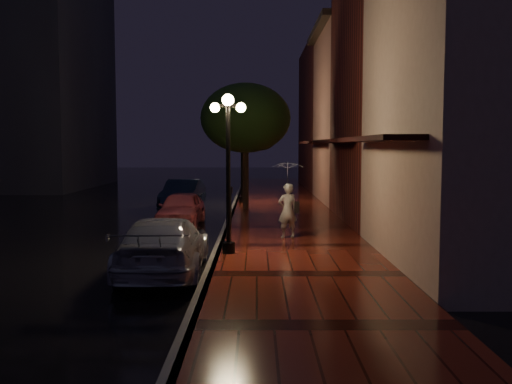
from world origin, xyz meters
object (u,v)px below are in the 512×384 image
(pink_car, at_px, (181,209))
(silver_car, at_px, (164,246))
(parking_meter, at_px, (231,202))
(streetlamp_far, at_px, (242,155))
(navy_car, at_px, (183,195))
(street_tree, at_px, (246,120))
(woman_with_umbrella, at_px, (288,187))
(streetlamp_near, at_px, (228,164))

(pink_car, xyz_separation_m, silver_car, (0.70, -8.35, 0.04))
(parking_meter, bearing_deg, silver_car, -81.42)
(streetlamp_far, relative_size, navy_car, 0.98)
(navy_car, xyz_separation_m, parking_meter, (2.58, -6.29, 0.28))
(street_tree, height_order, navy_car, street_tree)
(woman_with_umbrella, relative_size, parking_meter, 1.73)
(navy_car, bearing_deg, parking_meter, -63.90)
(navy_car, height_order, parking_meter, parking_meter)
(street_tree, bearing_deg, silver_car, -97.51)
(silver_car, relative_size, parking_meter, 3.38)
(streetlamp_far, bearing_deg, street_tree, -85.09)
(silver_car, bearing_deg, woman_with_umbrella, -126.83)
(silver_car, xyz_separation_m, woman_with_umbrella, (3.20, 4.53, 1.07))
(navy_car, distance_m, silver_car, 13.89)
(streetlamp_near, bearing_deg, woman_with_umbrella, 55.89)
(navy_car, xyz_separation_m, silver_car, (1.33, -13.82, -0.03))
(navy_car, height_order, woman_with_umbrella, woman_with_umbrella)
(pink_car, bearing_deg, parking_meter, -21.14)
(pink_car, height_order, parking_meter, parking_meter)
(streetlamp_far, distance_m, navy_car, 3.96)
(pink_car, distance_m, silver_car, 8.38)
(street_tree, distance_m, silver_car, 13.52)
(streetlamp_far, distance_m, woman_with_umbrella, 11.58)
(streetlamp_far, distance_m, parking_meter, 8.56)
(streetlamp_far, relative_size, street_tree, 0.74)
(streetlamp_near, distance_m, pink_car, 7.04)
(streetlamp_near, bearing_deg, navy_car, 103.16)
(streetlamp_far, relative_size, parking_meter, 3.05)
(street_tree, bearing_deg, woman_with_umbrella, -79.91)
(silver_car, bearing_deg, navy_car, -86.07)
(street_tree, xyz_separation_m, woman_with_umbrella, (1.49, -8.40, -2.48))
(pink_car, relative_size, parking_meter, 2.73)
(street_tree, distance_m, woman_with_umbrella, 8.89)
(silver_car, bearing_deg, parking_meter, -100.96)
(streetlamp_near, relative_size, street_tree, 0.74)
(streetlamp_near, distance_m, navy_car, 12.35)
(pink_car, xyz_separation_m, parking_meter, (1.94, -0.82, 0.35))
(pink_car, bearing_deg, silver_car, -83.50)
(silver_car, xyz_separation_m, parking_meter, (1.25, 7.53, 0.31))
(streetlamp_near, xyz_separation_m, streetlamp_far, (0.00, 14.00, 0.00))
(street_tree, height_order, woman_with_umbrella, street_tree)
(woman_with_umbrella, bearing_deg, pink_car, -62.11)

